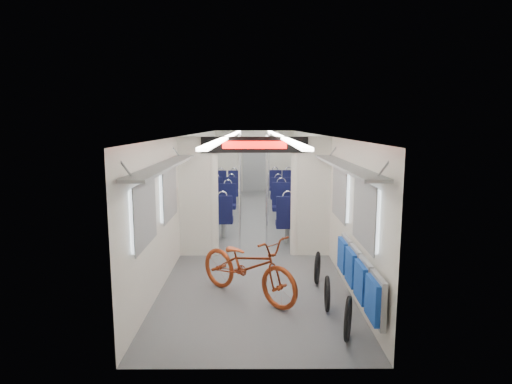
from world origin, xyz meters
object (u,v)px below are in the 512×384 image
bike_hoop_b (327,295)px  seat_bay_near_left (216,207)px  flip_bench (358,274)px  stanchion_far_right (269,175)px  seat_bay_far_left (226,187)px  bike_hoop_a (348,321)px  bike_hoop_c (317,269)px  seat_bay_near_right (294,208)px  seat_bay_far_right (284,188)px  stanchion_far_left (241,173)px  bicycle (248,266)px  stanchion_near_right (267,191)px  stanchion_near_left (240,193)px

bike_hoop_b → seat_bay_near_left: seat_bay_near_left is taller
flip_bench → stanchion_far_right: 6.44m
seat_bay_near_left → seat_bay_far_left: bearing=90.0°
bike_hoop_a → bike_hoop_c: bike_hoop_a is taller
bike_hoop_a → seat_bay_near_right: 5.17m
seat_bay_far_right → bike_hoop_a: bearing=-88.9°
bike_hoop_c → stanchion_far_left: size_ratio=0.23×
bike_hoop_c → stanchion_far_right: bearing=96.7°
flip_bench → seat_bay_far_left: (-2.29, 8.40, -0.06)m
bicycle → seat_bay_far_right: bearing=34.3°
bicycle → bike_hoop_c: (1.11, 0.55, -0.25)m
stanchion_far_left → bicycle: bearing=-87.3°
seat_bay_near_right → seat_bay_far_right: seat_bay_near_right is taller
bike_hoop_b → stanchion_far_left: size_ratio=0.21×
bike_hoop_a → stanchion_near_right: stanchion_near_right is taller
bicycle → seat_bay_near_left: seat_bay_near_left is taller
bike_hoop_c → stanchion_near_left: bearing=123.9°
bike_hoop_b → seat_bay_far_left: (-1.92, 8.24, 0.30)m
flip_bench → stanchion_far_right: size_ratio=0.93×
stanchion_near_left → seat_bay_near_left: bearing=110.5°
bicycle → seat_bay_far_left: size_ratio=0.95×
stanchion_far_right → stanchion_near_left: bearing=-102.3°
bike_hoop_c → stanchion_near_right: size_ratio=0.23×
bike_hoop_b → seat_bay_near_right: size_ratio=0.22×
seat_bay_far_right → stanchion_near_left: (-1.24, -4.82, 0.60)m
flip_bench → bike_hoop_b: size_ratio=4.35×
bike_hoop_c → bike_hoop_a: bearing=-87.2°
bike_hoop_c → seat_bay_far_right: (-0.07, 6.76, 0.31)m
bike_hoop_c → stanchion_near_left: size_ratio=0.23×
bike_hoop_b → stanchion_near_left: size_ratio=0.21×
seat_bay_far_left → seat_bay_far_right: size_ratio=0.91×
seat_bay_far_right → stanchion_far_right: stanchion_far_right is taller
seat_bay_near_right → seat_bay_far_left: 4.32m
bike_hoop_c → seat_bay_far_right: seat_bay_far_right is taller
flip_bench → seat_bay_near_left: (-2.29, 4.82, -0.04)m
flip_bench → seat_bay_far_right: seat_bay_far_right is taller
bike_hoop_a → seat_bay_far_left: bearing=102.6°
bike_hoop_c → stanchion_near_right: (-0.75, 2.32, 0.91)m
stanchion_far_left → bike_hoop_c: bearing=-75.9°
flip_bench → seat_bay_far_right: size_ratio=1.01×
stanchion_near_left → stanchion_near_right: same height
bicycle → stanchion_near_left: (-0.20, 2.50, 0.67)m
seat_bay_near_left → bike_hoop_b: bearing=-67.6°
seat_bay_near_right → stanchion_near_left: size_ratio=0.99×
bike_hoop_b → seat_bay_far_right: bearing=90.4°
bike_hoop_c → seat_bay_near_left: size_ratio=0.26×
bike_hoop_c → seat_bay_far_left: (-1.94, 7.22, 0.29)m
flip_bench → stanchion_near_left: (-1.66, 3.13, 0.57)m
stanchion_far_right → seat_bay_far_left: bearing=122.8°
flip_bench → stanchion_far_left: 6.99m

